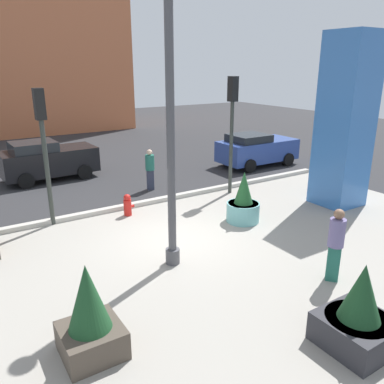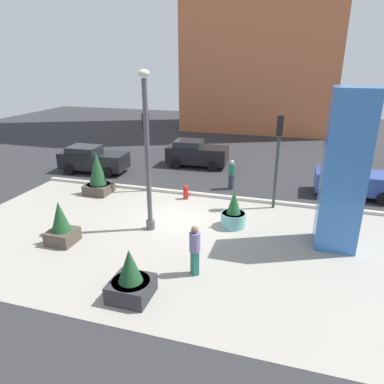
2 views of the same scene
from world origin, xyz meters
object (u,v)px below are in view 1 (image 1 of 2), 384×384
Objects in this scene: car_far_lane at (47,160)px; traffic_light_far_side at (232,116)px; fire_hydrant at (128,205)px; traffic_light_corner at (43,135)px; art_pillar_blue at (345,122)px; potted_plant_curbside at (359,316)px; car_passing_lane at (256,149)px; lamp_post at (171,142)px; potted_plant_near_right at (243,204)px; pedestrian_on_sidewalk at (336,241)px; potted_plant_near_left at (90,318)px; pedestrian_crossing at (150,168)px.

traffic_light_far_side is at bearing -46.46° from car_far_lane.
fire_hydrant is 3.44m from traffic_light_corner.
art_pillar_blue is 1.41× the size of traffic_light_corner.
car_passing_lane is at bearing 56.37° from potted_plant_curbside.
lamp_post is 1.09× the size of art_pillar_blue.
art_pillar_blue reaches higher than potted_plant_curbside.
potted_plant_near_right is (-4.00, 0.47, -2.35)m from art_pillar_blue.
lamp_post is at bearing -173.99° from art_pillar_blue.
art_pillar_blue is at bearing -20.83° from traffic_light_corner.
pedestrian_on_sidewalk is (3.50, -12.41, 0.13)m from car_far_lane.
potted_plant_near_left is 5.60m from pedestrian_on_sidewalk.
car_passing_lane is 0.99× the size of car_far_lane.
lamp_post is 4.65m from fire_hydrant.
potted_plant_near_left is 0.41× the size of traffic_light_corner.
fire_hydrant is at bearing -178.30° from traffic_light_far_side.
fire_hydrant is 5.14m from traffic_light_far_side.
car_passing_lane is at bearing 19.77° from fire_hydrant.
art_pillar_blue reaches higher than potted_plant_near_right.
fire_hydrant is 0.19× the size of car_passing_lane.
potted_plant_curbside is (4.07, -2.33, -0.12)m from potted_plant_near_left.
art_pillar_blue reaches higher than traffic_light_far_side.
car_far_lane is (-8.08, 8.93, -2.08)m from art_pillar_blue.
pedestrian_crossing is (-0.97, 4.67, 0.31)m from potted_plant_near_right.
art_pillar_blue is 6.42m from car_passing_lane.
potted_plant_curbside is 14.27m from car_far_lane.
lamp_post is 1.60× the size of car_passing_lane.
traffic_light_far_side is 8.35m from car_far_lane.
car_passing_lane is at bearing 45.60° from potted_plant_near_right.
potted_plant_curbside is 2.17× the size of fire_hydrant.
traffic_light_corner is at bearing -102.12° from car_far_lane.
potted_plant_curbside is (-2.06, -5.66, 0.01)m from potted_plant_near_right.
pedestrian_on_sidewalk is (5.56, -0.61, 0.27)m from potted_plant_near_left.
lamp_post reaches higher than art_pillar_blue.
traffic_light_far_side is 2.49× the size of pedestrian_on_sidewalk.
pedestrian_on_sidewalk is at bearing -74.23° from car_far_lane.
fire_hydrant is 0.18× the size of traffic_light_corner.
traffic_light_corner is 2.54× the size of pedestrian_crossing.
car_far_lane reaches higher than car_passing_lane.
car_far_lane is (-2.02, 14.13, 0.26)m from potted_plant_curbside.
car_far_lane is (2.05, 11.80, 0.14)m from potted_plant_near_left.
art_pillar_blue reaches higher than pedestrian_crossing.
potted_plant_near_right reaches higher than fire_hydrant.
pedestrian_on_sidewalk is at bearing -56.31° from traffic_light_corner.
car_far_lane reaches higher than potted_plant_near_right.
pedestrian_on_sidewalk is at bearing -87.34° from pedestrian_crossing.
lamp_post reaches higher than potted_plant_near_right.
potted_plant_near_right is 6.46m from traffic_light_corner.
pedestrian_crossing reaches higher than potted_plant_curbside.
potted_plant_near_right is at bearing -119.69° from traffic_light_far_side.
pedestrian_crossing reaches higher than fire_hydrant.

